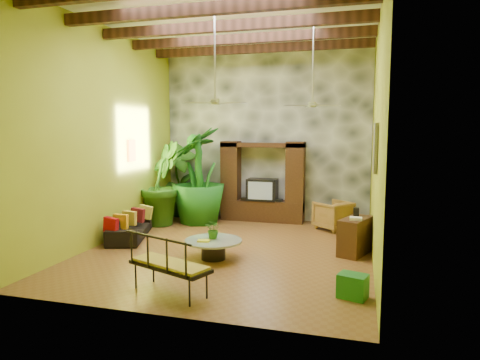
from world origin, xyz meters
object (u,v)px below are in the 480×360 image
(sofa, at_px, (130,227))
(coffee_table, at_px, (213,247))
(ceiling_fan_back, at_px, (312,96))
(entertainment_center, at_px, (262,188))
(tall_plant_a, at_px, (177,179))
(green_bin, at_px, (353,286))
(tall_plant_b, at_px, (161,183))
(wicker_armchair, at_px, (333,215))
(iron_bench, at_px, (168,262))
(side_console, at_px, (355,236))
(tall_plant_c, at_px, (199,176))
(ceiling_fan_front, at_px, (215,92))

(sofa, bearing_deg, coffee_table, -130.22)
(coffee_table, bearing_deg, ceiling_fan_back, 48.48)
(entertainment_center, xyz_separation_m, coffee_table, (-0.13, -3.89, -0.71))
(ceiling_fan_back, relative_size, tall_plant_a, 0.82)
(entertainment_center, distance_m, green_bin, 5.91)
(entertainment_center, xyz_separation_m, ceiling_fan_back, (1.60, -1.94, 2.44))
(tall_plant_b, distance_m, green_bin, 6.70)
(ceiling_fan_back, relative_size, wicker_armchair, 2.23)
(ceiling_fan_back, distance_m, tall_plant_b, 4.83)
(coffee_table, bearing_deg, green_bin, -25.60)
(entertainment_center, xyz_separation_m, sofa, (-2.65, -2.86, -0.69))
(iron_bench, bearing_deg, green_bin, 34.86)
(tall_plant_b, bearing_deg, iron_bench, -62.67)
(tall_plant_a, bearing_deg, coffee_table, -56.88)
(ceiling_fan_back, bearing_deg, tall_plant_a, 156.10)
(ceiling_fan_back, height_order, sofa, ceiling_fan_back)
(ceiling_fan_back, bearing_deg, sofa, -167.73)
(iron_bench, xyz_separation_m, side_console, (2.84, 3.18, -0.15))
(sofa, xyz_separation_m, side_console, (5.30, 0.13, 0.11))
(sofa, height_order, side_console, side_console)
(tall_plant_c, height_order, coffee_table, tall_plant_c)
(tall_plant_c, distance_m, side_console, 4.85)
(tall_plant_b, distance_m, tall_plant_c, 1.08)
(sofa, xyz_separation_m, wicker_armchair, (4.70, 2.31, 0.10))
(green_bin, bearing_deg, iron_bench, -166.37)
(ceiling_fan_back, distance_m, side_console, 3.29)
(coffee_table, height_order, green_bin, coffee_table)
(ceiling_fan_back, relative_size, sofa, 0.97)
(side_console, relative_size, green_bin, 2.23)
(wicker_armchair, distance_m, tall_plant_b, 4.79)
(iron_bench, bearing_deg, ceiling_fan_front, 111.50)
(ceiling_fan_front, xyz_separation_m, tall_plant_a, (-2.44, 3.48, -2.26))
(ceiling_fan_front, distance_m, side_console, 4.23)
(tall_plant_b, relative_size, coffee_table, 1.99)
(ceiling_fan_front, bearing_deg, entertainment_center, 86.76)
(tall_plant_a, xyz_separation_m, tall_plant_b, (0.01, -1.15, 0.03))
(ceiling_fan_front, distance_m, ceiling_fan_back, 2.41)
(coffee_table, distance_m, iron_bench, 2.04)
(ceiling_fan_back, xyz_separation_m, coffee_table, (-1.73, -1.96, -3.15))
(tall_plant_c, bearing_deg, tall_plant_a, 144.94)
(tall_plant_c, height_order, iron_bench, tall_plant_c)
(ceiling_fan_front, height_order, wicker_armchair, ceiling_fan_front)
(coffee_table, xyz_separation_m, green_bin, (2.78, -1.33, -0.07))
(tall_plant_c, xyz_separation_m, coffee_table, (1.53, -3.15, -1.09))
(wicker_armchair, relative_size, coffee_table, 0.71)
(ceiling_fan_back, xyz_separation_m, green_bin, (1.05, -3.29, -3.21))
(wicker_armchair, relative_size, tall_plant_b, 0.36)
(green_bin, bearing_deg, tall_plant_a, 135.64)
(tall_plant_b, bearing_deg, ceiling_fan_back, -9.81)
(tall_plant_a, bearing_deg, green_bin, -44.36)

